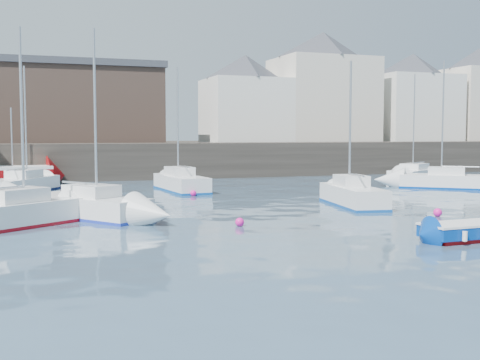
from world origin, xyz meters
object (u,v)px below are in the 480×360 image
object	(u,v)px
sailboat_h	(22,184)
sailboat_d	(451,181)
sailboat_f	(181,182)
sailboat_a	(12,213)
buoy_far	(193,196)
blue_dinghy	(467,230)
buoy_near	(240,226)
buoy_mid	(438,216)
sailboat_g	(416,174)
sailboat_b	(88,206)
sailboat_c	(353,195)

from	to	relation	value
sailboat_h	sailboat_d	bearing A→B (deg)	-13.62
sailboat_f	sailboat_a	bearing A→B (deg)	-128.26
sailboat_h	buoy_far	distance (m)	11.51
blue_dinghy	sailboat_a	bearing A→B (deg)	150.73
buoy_near	buoy_mid	size ratio (longest dim) A/B	0.94
sailboat_g	buoy_near	distance (m)	29.22
sailboat_b	sailboat_g	xyz separation A→B (m)	(27.88, 14.29, -0.06)
sailboat_d	blue_dinghy	bearing A→B (deg)	-127.28
sailboat_f	buoy_near	xyz separation A→B (m)	(-1.41, -15.78, -0.58)
sailboat_b	sailboat_h	bearing A→B (deg)	102.14
sailboat_a	sailboat_f	bearing A→B (deg)	51.74
blue_dinghy	sailboat_f	world-z (taller)	sailboat_f
sailboat_g	sailboat_h	world-z (taller)	sailboat_g
blue_dinghy	buoy_mid	size ratio (longest dim) A/B	8.76
blue_dinghy	sailboat_a	xyz separation A→B (m)	(-15.40, 8.63, 0.21)
sailboat_c	buoy_mid	distance (m)	5.18
blue_dinghy	sailboat_f	distance (m)	22.21
buoy_near	sailboat_d	bearing A→B (deg)	30.02
sailboat_b	sailboat_a	bearing A→B (deg)	-149.31
sailboat_b	sailboat_h	distance (m)	13.82
buoy_mid	sailboat_g	bearing A→B (deg)	56.72
sailboat_a	buoy_mid	world-z (taller)	sailboat_a
buoy_mid	sailboat_h	bearing A→B (deg)	134.57
blue_dinghy	sailboat_g	xyz separation A→B (m)	(15.65, 24.80, 0.13)
blue_dinghy	sailboat_b	size ratio (longest dim) A/B	0.41
sailboat_b	sailboat_f	distance (m)	13.16
blue_dinghy	sailboat_c	world-z (taller)	sailboat_c
sailboat_d	buoy_far	bearing A→B (deg)	176.81
sailboat_a	buoy_near	bearing A→B (deg)	-17.59
buoy_near	sailboat_f	bearing A→B (deg)	84.91
sailboat_a	sailboat_c	xyz separation A→B (m)	(16.79, 1.82, 0.01)
sailboat_c	sailboat_g	xyz separation A→B (m)	(14.25, 14.35, -0.09)
sailboat_b	sailboat_d	distance (m)	26.17
sailboat_f	sailboat_h	bearing A→B (deg)	166.43
sailboat_f	sailboat_h	distance (m)	10.26
buoy_mid	buoy_far	bearing A→B (deg)	123.16
sailboat_f	buoy_near	size ratio (longest dim) A/B	22.32
sailboat_a	sailboat_f	distance (m)	16.53
sailboat_b	sailboat_g	distance (m)	31.33
sailboat_h	buoy_mid	bearing A→B (deg)	-45.43
sailboat_h	buoy_far	world-z (taller)	sailboat_h
blue_dinghy	buoy_far	distance (m)	18.93
blue_dinghy	sailboat_b	distance (m)	16.13
sailboat_a	buoy_mid	size ratio (longest dim) A/B	20.62
sailboat_a	sailboat_h	bearing A→B (deg)	89.04
buoy_near	sailboat_b	bearing A→B (deg)	140.45
sailboat_h	buoy_near	world-z (taller)	sailboat_h
sailboat_a	sailboat_b	world-z (taller)	sailboat_b
sailboat_a	sailboat_b	bearing A→B (deg)	30.69
sailboat_c	blue_dinghy	bearing A→B (deg)	-97.60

